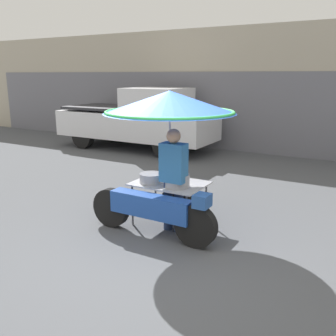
# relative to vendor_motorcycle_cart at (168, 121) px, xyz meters

# --- Properties ---
(ground_plane) EXTENTS (36.00, 36.00, 0.00)m
(ground_plane) POSITION_rel_vendor_motorcycle_cart_xyz_m (0.22, -0.80, -1.64)
(ground_plane) COLOR #4C4F54
(shopfront_building) EXTENTS (28.00, 2.06, 3.71)m
(shopfront_building) POSITION_rel_vendor_motorcycle_cart_xyz_m (0.22, 7.20, 0.20)
(shopfront_building) COLOR #B2A893
(shopfront_building) RESTS_ON ground
(vendor_motorcycle_cart) EXTENTS (2.07, 1.99, 2.09)m
(vendor_motorcycle_cart) POSITION_rel_vendor_motorcycle_cart_xyz_m (0.00, 0.00, 0.00)
(vendor_motorcycle_cart) COLOR black
(vendor_motorcycle_cart) RESTS_ON ground
(vendor_person) EXTENTS (0.38, 0.22, 1.56)m
(vendor_person) POSITION_rel_vendor_motorcycle_cart_xyz_m (0.18, -0.15, -0.77)
(vendor_person) COLOR navy
(vendor_person) RESTS_ON ground
(pickup_truck) EXTENTS (5.12, 1.78, 1.93)m
(pickup_truck) POSITION_rel_vendor_motorcycle_cart_xyz_m (-3.88, 4.90, -0.71)
(pickup_truck) COLOR black
(pickup_truck) RESTS_ON ground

